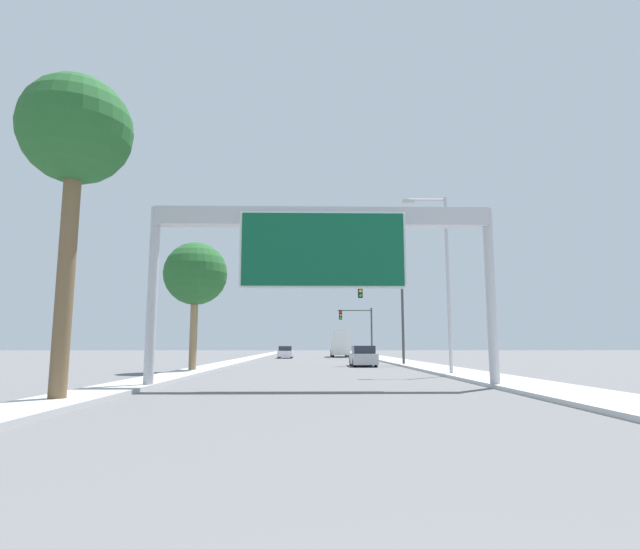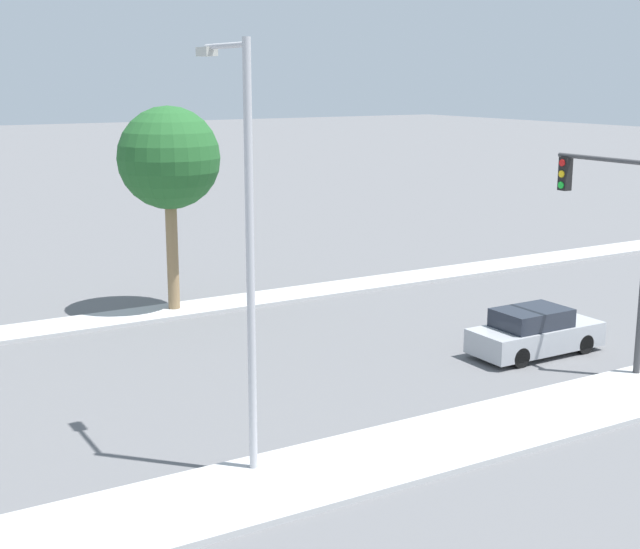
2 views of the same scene
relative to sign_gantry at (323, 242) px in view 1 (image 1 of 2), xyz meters
The scene contains 11 objects.
sidewalk_right 43.17m from the sign_gantry, 79.57° to the left, with size 3.00×120.00×0.15m.
median_strip_left 43.09m from the sign_gantry, 99.77° to the left, with size 2.00×120.00×0.15m.
sign_gantry is the anchor object (origin of this frame).
car_far_left 43.29m from the sign_gantry, 94.67° to the left, with size 1.73×4.74×1.45m.
car_near_center 20.02m from the sign_gantry, 79.63° to the left, with size 1.78×4.48×1.53m.
truck_box_primary 48.80m from the sign_gantry, 85.87° to the left, with size 2.33×7.31×3.47m.
traffic_light_near_intersection 20.93m from the sign_gantry, 74.29° to the left, with size 3.69×0.32×6.65m.
traffic_light_mid_block 40.52m from the sign_gantry, 82.27° to the left, with size 4.08×0.32×5.95m.
palm_tree_foreground 9.00m from the sign_gantry, 147.48° to the right, with size 3.20×3.20×9.47m.
palm_tree_background 13.34m from the sign_gantry, 123.68° to the left, with size 3.78×3.78×7.75m.
street_lamp_right 9.89m from the sign_gantry, 48.20° to the left, with size 2.40×0.28×9.55m.
Camera 1 is at (-0.47, -0.87, 1.59)m, focal length 28.00 mm.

